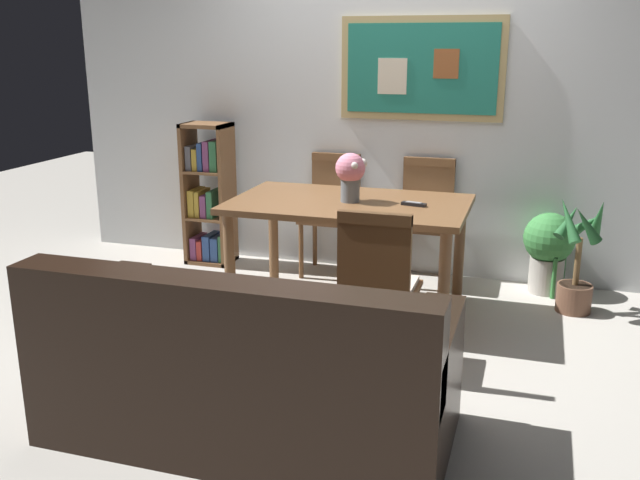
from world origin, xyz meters
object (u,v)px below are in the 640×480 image
bookshelf (209,198)px  potted_ivy (549,247)px  dining_chair_far_right (426,210)px  leather_couch (245,375)px  flower_vase (351,173)px  tv_remote (414,204)px  dining_chair_near_right (378,277)px  potted_palm (578,264)px  dining_chair_far_left (332,204)px  dining_table (349,216)px

bookshelf → potted_ivy: 2.62m
dining_chair_far_right → leather_couch: 2.48m
potted_ivy → flower_vase: size_ratio=1.89×
dining_chair_far_right → potted_ivy: size_ratio=1.55×
bookshelf → tv_remote: bookshelf is taller
dining_chair_far_right → bookshelf: bearing=-177.5°
dining_chair_near_right → flower_vase: flower_vase is taller
potted_ivy → potted_palm: potted_palm is taller
potted_ivy → potted_palm: (0.18, -0.34, 0.00)m
potted_palm → dining_chair_far_left: bearing=168.8°
tv_remote → dining_chair_near_right: bearing=-93.1°
bookshelf → dining_chair_far_right: bearing=2.5°
dining_chair_near_right → potted_palm: 1.65m
potted_ivy → flower_vase: bearing=-147.7°
bookshelf → flower_vase: bearing=-28.0°
dining_table → tv_remote: size_ratio=9.34×
dining_chair_near_right → leather_couch: dining_chair_near_right is taller
dining_table → bookshelf: 1.54m
dining_chair_far_right → potted_palm: (1.07, -0.35, -0.20)m
dining_chair_far_right → tv_remote: 0.83m
leather_couch → potted_ivy: size_ratio=3.06×
dining_chair_far_right → flower_vase: 0.97m
dining_chair_near_right → tv_remote: size_ratio=5.64×
dining_chair_far_right → potted_palm: dining_chair_far_right is taller
dining_chair_far_right → potted_palm: 1.14m
dining_table → dining_chair_far_left: 0.88m
potted_ivy → flower_vase: flower_vase is taller
dining_chair_far_right → dining_chair_far_left: same height
leather_couch → bookshelf: bookshelf is taller
dining_chair_far_left → bookshelf: bearing=-175.5°
dining_table → flower_vase: (0.01, -0.01, 0.28)m
dining_table → leather_couch: 1.68m
potted_palm → leather_couch: bearing=-125.1°
potted_ivy → flower_vase: 1.59m
dining_chair_far_left → leather_couch: 2.47m
potted_palm → flower_vase: flower_vase is taller
dining_chair_far_left → bookshelf: 1.01m
dining_chair_near_right → bookshelf: 2.30m
dining_table → leather_couch: leather_couch is taller
leather_couch → potted_palm: size_ratio=2.27×
dining_chair_far_left → potted_ivy: size_ratio=1.55×
dining_chair_far_left → flower_vase: size_ratio=2.92×
dining_table → potted_ivy: dining_table is taller
dining_chair_far_right → tv_remote: bearing=-86.7°
dining_table → dining_chair_near_right: dining_chair_near_right is taller
dining_table → dining_chair_near_right: 0.89m
dining_table → potted_ivy: size_ratio=2.56×
bookshelf → tv_remote: size_ratio=6.97×
dining_chair_near_right → bookshelf: size_ratio=0.81×
potted_ivy → potted_palm: size_ratio=0.74×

